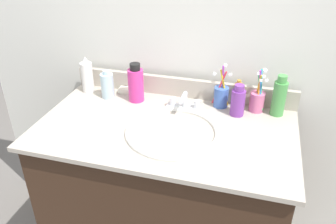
{
  "coord_description": "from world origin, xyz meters",
  "views": [
    {
      "loc": [
        0.33,
        -1.14,
        1.57
      ],
      "look_at": [
        0.01,
        0.0,
        0.9
      ],
      "focal_mm": 36.83,
      "sensor_mm": 36.0,
      "label": 1
    }
  ],
  "objects_px": {
    "cup_pink": "(257,99)",
    "soap_bar": "(126,90)",
    "faucet": "(184,104)",
    "bottle_soap_pink": "(136,84)",
    "bottle_toner_green": "(279,97)",
    "cup_blue_plastic": "(221,96)",
    "bottle_cream_purple": "(238,101)",
    "bottle_lotion_white": "(87,76)",
    "bottle_gel_clear": "(107,85)",
    "bottle_oil_amber": "(238,94)"
  },
  "relations": [
    {
      "from": "cup_pink",
      "to": "soap_bar",
      "type": "height_order",
      "value": "cup_pink"
    },
    {
      "from": "faucet",
      "to": "bottle_soap_pink",
      "type": "height_order",
      "value": "bottle_soap_pink"
    },
    {
      "from": "bottle_soap_pink",
      "to": "bottle_toner_green",
      "type": "distance_m",
      "value": 0.63
    },
    {
      "from": "cup_pink",
      "to": "cup_blue_plastic",
      "type": "height_order",
      "value": "cup_blue_plastic"
    },
    {
      "from": "bottle_cream_purple",
      "to": "cup_blue_plastic",
      "type": "relative_size",
      "value": 0.72
    },
    {
      "from": "bottle_lotion_white",
      "to": "bottle_soap_pink",
      "type": "bearing_deg",
      "value": -5.83
    },
    {
      "from": "bottle_cream_purple",
      "to": "bottle_gel_clear",
      "type": "height_order",
      "value": "bottle_cream_purple"
    },
    {
      "from": "soap_bar",
      "to": "cup_blue_plastic",
      "type": "bearing_deg",
      "value": -1.47
    },
    {
      "from": "bottle_oil_amber",
      "to": "cup_pink",
      "type": "distance_m",
      "value": 0.09
    },
    {
      "from": "cup_pink",
      "to": "soap_bar",
      "type": "distance_m",
      "value": 0.62
    },
    {
      "from": "bottle_gel_clear",
      "to": "cup_pink",
      "type": "relative_size",
      "value": 0.68
    },
    {
      "from": "bottle_soap_pink",
      "to": "cup_blue_plastic",
      "type": "xyz_separation_m",
      "value": [
        0.38,
        0.05,
        -0.03
      ]
    },
    {
      "from": "faucet",
      "to": "bottle_toner_green",
      "type": "bearing_deg",
      "value": 9.5
    },
    {
      "from": "cup_blue_plastic",
      "to": "soap_bar",
      "type": "height_order",
      "value": "cup_blue_plastic"
    },
    {
      "from": "bottle_lotion_white",
      "to": "bottle_cream_purple",
      "type": "bearing_deg",
      "value": -2.93
    },
    {
      "from": "faucet",
      "to": "bottle_gel_clear",
      "type": "relative_size",
      "value": 1.2
    },
    {
      "from": "faucet",
      "to": "bottle_oil_amber",
      "type": "height_order",
      "value": "bottle_oil_amber"
    },
    {
      "from": "bottle_cream_purple",
      "to": "bottle_oil_amber",
      "type": "bearing_deg",
      "value": 95.31
    },
    {
      "from": "bottle_gel_clear",
      "to": "cup_pink",
      "type": "xyz_separation_m",
      "value": [
        0.68,
        0.06,
        -0.01
      ]
    },
    {
      "from": "bottle_toner_green",
      "to": "bottle_oil_amber",
      "type": "height_order",
      "value": "bottle_toner_green"
    },
    {
      "from": "bottle_soap_pink",
      "to": "soap_bar",
      "type": "height_order",
      "value": "bottle_soap_pink"
    },
    {
      "from": "cup_blue_plastic",
      "to": "soap_bar",
      "type": "relative_size",
      "value": 3.05
    },
    {
      "from": "cup_pink",
      "to": "faucet",
      "type": "bearing_deg",
      "value": -166.11
    },
    {
      "from": "bottle_toner_green",
      "to": "soap_bar",
      "type": "distance_m",
      "value": 0.71
    },
    {
      "from": "faucet",
      "to": "bottle_oil_amber",
      "type": "bearing_deg",
      "value": 25.37
    },
    {
      "from": "bottle_lotion_white",
      "to": "soap_bar",
      "type": "distance_m",
      "value": 0.19
    },
    {
      "from": "soap_bar",
      "to": "cup_pink",
      "type": "bearing_deg",
      "value": -0.93
    },
    {
      "from": "bottle_cream_purple",
      "to": "soap_bar",
      "type": "xyz_separation_m",
      "value": [
        -0.54,
        0.07,
        -0.05
      ]
    },
    {
      "from": "faucet",
      "to": "bottle_oil_amber",
      "type": "relative_size",
      "value": 1.31
    },
    {
      "from": "bottle_toner_green",
      "to": "faucet",
      "type": "bearing_deg",
      "value": -170.5
    },
    {
      "from": "bottle_toner_green",
      "to": "bottle_soap_pink",
      "type": "bearing_deg",
      "value": -176.44
    },
    {
      "from": "faucet",
      "to": "bottle_soap_pink",
      "type": "distance_m",
      "value": 0.24
    },
    {
      "from": "bottle_toner_green",
      "to": "cup_pink",
      "type": "bearing_deg",
      "value": 173.28
    },
    {
      "from": "bottle_oil_amber",
      "to": "soap_bar",
      "type": "bearing_deg",
      "value": -178.04
    },
    {
      "from": "cup_pink",
      "to": "bottle_toner_green",
      "type": "bearing_deg",
      "value": -6.72
    },
    {
      "from": "bottle_soap_pink",
      "to": "cup_blue_plastic",
      "type": "height_order",
      "value": "cup_blue_plastic"
    },
    {
      "from": "bottle_toner_green",
      "to": "soap_bar",
      "type": "height_order",
      "value": "bottle_toner_green"
    },
    {
      "from": "bottle_lotion_white",
      "to": "cup_blue_plastic",
      "type": "xyz_separation_m",
      "value": [
        0.64,
        0.02,
        -0.03
      ]
    },
    {
      "from": "bottle_gel_clear",
      "to": "cup_blue_plastic",
      "type": "xyz_separation_m",
      "value": [
        0.52,
        0.05,
        -0.01
      ]
    },
    {
      "from": "bottle_lotion_white",
      "to": "soap_bar",
      "type": "xyz_separation_m",
      "value": [
        0.18,
        0.03,
        -0.07
      ]
    },
    {
      "from": "bottle_lotion_white",
      "to": "bottle_oil_amber",
      "type": "distance_m",
      "value": 0.71
    },
    {
      "from": "bottle_toner_green",
      "to": "cup_pink",
      "type": "relative_size",
      "value": 0.93
    },
    {
      "from": "soap_bar",
      "to": "faucet",
      "type": "bearing_deg",
      "value": -15.4
    },
    {
      "from": "bottle_toner_green",
      "to": "bottle_oil_amber",
      "type": "relative_size",
      "value": 1.47
    },
    {
      "from": "bottle_gel_clear",
      "to": "bottle_oil_amber",
      "type": "distance_m",
      "value": 0.6
    },
    {
      "from": "cup_pink",
      "to": "cup_blue_plastic",
      "type": "bearing_deg",
      "value": -179.32
    },
    {
      "from": "bottle_lotion_white",
      "to": "faucet",
      "type": "bearing_deg",
      "value": -6.16
    },
    {
      "from": "bottle_soap_pink",
      "to": "cup_pink",
      "type": "height_order",
      "value": "cup_pink"
    },
    {
      "from": "bottle_oil_amber",
      "to": "bottle_cream_purple",
      "type": "bearing_deg",
      "value": -84.69
    },
    {
      "from": "faucet",
      "to": "bottle_lotion_white",
      "type": "distance_m",
      "value": 0.5
    }
  ]
}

